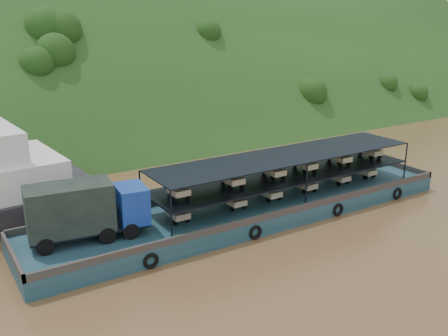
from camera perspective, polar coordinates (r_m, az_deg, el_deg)
ground at (r=40.65m, az=4.67°, el=-4.92°), size 160.00×160.00×0.00m
hillside at (r=71.47m, az=-12.94°, el=4.33°), size 140.00×39.60×39.60m
cargo_barge at (r=38.06m, az=0.93°, el=-4.36°), size 35.00×7.18×5.06m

